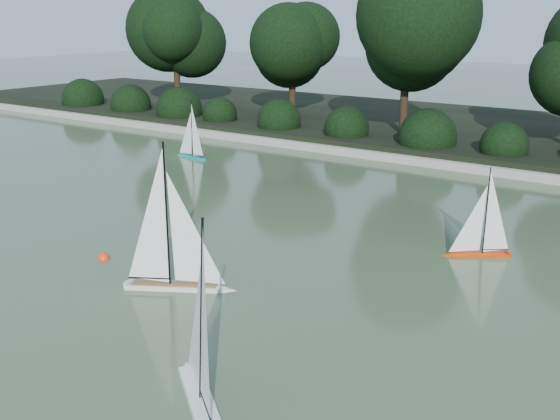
% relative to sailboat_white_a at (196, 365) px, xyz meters
% --- Properties ---
extents(ground, '(80.00, 80.00, 0.00)m').
position_rel_sailboat_white_a_xyz_m(ground, '(-0.85, 0.98, -0.28)').
color(ground, '#324328').
rests_on(ground, ground).
extents(pond_coping, '(40.00, 0.35, 0.18)m').
position_rel_sailboat_white_a_xyz_m(pond_coping, '(-0.85, 9.98, -0.19)').
color(pond_coping, gray).
rests_on(pond_coping, ground).
extents(far_bank, '(40.00, 8.00, 0.30)m').
position_rel_sailboat_white_a_xyz_m(far_bank, '(-0.85, 13.98, -0.13)').
color(far_bank, black).
rests_on(far_bank, ground).
extents(shrub_hedge, '(29.10, 1.10, 1.10)m').
position_rel_sailboat_white_a_xyz_m(shrub_hedge, '(-0.85, 10.88, 0.17)').
color(shrub_hedge, black).
rests_on(shrub_hedge, ground).
extents(sailboat_white_a, '(1.13, 0.93, 1.78)m').
position_rel_sailboat_white_a_xyz_m(sailboat_white_a, '(0.00, 0.00, 0.00)').
color(sailboat_white_a, white).
rests_on(sailboat_white_a, ground).
extents(sailboat_white_b, '(1.32, 0.88, 1.94)m').
position_rel_sailboat_white_a_xyz_m(sailboat_white_b, '(-1.79, 1.71, 0.02)').
color(sailboat_white_b, silver).
rests_on(sailboat_white_b, ground).
extents(sailboat_orange, '(0.86, 0.69, 1.34)m').
position_rel_sailboat_white_a_xyz_m(sailboat_orange, '(0.66, 4.96, -0.07)').
color(sailboat_orange, '#EC3600').
rests_on(sailboat_orange, ground).
extents(sailboat_teal, '(1.02, 0.29, 1.39)m').
position_rel_sailboat_white_a_xyz_m(sailboat_teal, '(-7.16, 7.64, -0.06)').
color(sailboat_teal, '#119385').
rests_on(sailboat_teal, ground).
extents(race_buoy, '(0.17, 0.17, 0.17)m').
position_rel_sailboat_white_a_xyz_m(race_buoy, '(-3.41, 1.87, -0.28)').
color(race_buoy, '#FD360D').
rests_on(race_buoy, ground).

